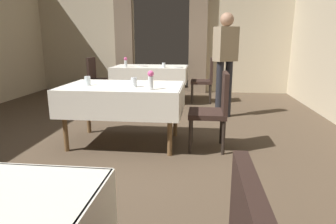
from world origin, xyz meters
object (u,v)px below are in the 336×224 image
(dining_table_far, at_px, (150,71))
(person_waiter_by_doorway, at_px, (225,57))
(chair_far_right, at_px, (205,78))
(flower_vase_far, at_px, (126,62))
(chair_far_left, at_px, (97,77))
(glass_mid_c, at_px, (88,81))
(plate_far_c, at_px, (178,67))
(flower_vase_mid, at_px, (151,79))
(plate_far_b, at_px, (143,66))
(chair_mid_right, at_px, (214,107))
(dining_table_mid, at_px, (123,93))
(glass_mid_b, at_px, (134,82))
(glass_far_d, at_px, (164,65))

(dining_table_far, height_order, person_waiter_by_doorway, person_waiter_by_doorway)
(chair_far_right, bearing_deg, flower_vase_far, -171.02)
(chair_far_left, distance_m, glass_mid_c, 2.84)
(chair_far_right, xyz_separation_m, plate_far_c, (-0.56, -0.26, 0.24))
(glass_mid_c, bearing_deg, flower_vase_mid, -15.10)
(chair_far_right, xyz_separation_m, flower_vase_mid, (-0.65, -2.96, 0.35))
(chair_far_left, xyz_separation_m, glass_mid_c, (0.86, -2.69, 0.29))
(chair_far_right, bearing_deg, plate_far_b, -176.52)
(chair_mid_right, relative_size, chair_far_left, 1.00)
(chair_far_right, bearing_deg, person_waiter_by_doorway, -76.25)
(dining_table_mid, distance_m, dining_table_far, 2.68)
(glass_mid_b, xyz_separation_m, glass_mid_c, (-0.60, 0.07, -0.00))
(flower_vase_mid, bearing_deg, glass_mid_c, 164.90)
(dining_table_far, bearing_deg, glass_mid_c, -96.42)
(dining_table_mid, bearing_deg, flower_vase_far, 103.62)
(glass_mid_b, bearing_deg, plate_far_b, 99.17)
(flower_vase_mid, relative_size, glass_far_d, 2.19)
(chair_far_right, height_order, glass_mid_b, chair_far_right)
(dining_table_far, height_order, flower_vase_far, flower_vase_far)
(dining_table_far, relative_size, person_waiter_by_doorway, 0.91)
(chair_mid_right, xyz_separation_m, flower_vase_mid, (-0.72, -0.21, 0.35))
(glass_mid_c, xyz_separation_m, flower_vase_far, (-0.16, 2.48, 0.05))
(chair_far_left, bearing_deg, person_waiter_by_doorway, -23.83)
(dining_table_mid, xyz_separation_m, flower_vase_far, (-0.59, 2.42, 0.21))
(glass_mid_c, height_order, plate_far_b, glass_mid_c)
(chair_far_right, bearing_deg, glass_mid_c, -118.27)
(person_waiter_by_doorway, bearing_deg, dining_table_far, 140.45)
(dining_table_mid, height_order, plate_far_c, plate_far_c)
(dining_table_far, relative_size, chair_far_right, 1.68)
(chair_mid_right, relative_size, chair_far_right, 1.00)
(flower_vase_mid, height_order, glass_far_d, flower_vase_mid)
(chair_far_right, bearing_deg, chair_mid_right, -88.44)
(flower_vase_far, distance_m, person_waiter_by_doorway, 2.15)
(dining_table_far, bearing_deg, plate_far_b, -152.29)
(dining_table_mid, xyz_separation_m, glass_mid_c, (-0.43, -0.06, 0.16))
(plate_far_b, bearing_deg, person_waiter_by_doorway, -34.94)
(glass_mid_b, height_order, person_waiter_by_doorway, person_waiter_by_doorway)
(glass_mid_c, height_order, person_waiter_by_doorway, person_waiter_by_doorway)
(plate_far_b, distance_m, person_waiter_by_doorway, 1.99)
(glass_mid_b, bearing_deg, flower_vase_far, 106.49)
(chair_far_left, distance_m, flower_vase_mid, 3.39)
(plate_far_b, bearing_deg, plate_far_c, -13.67)
(dining_table_far, distance_m, person_waiter_by_doorway, 1.93)
(plate_far_c, bearing_deg, dining_table_mid, -101.39)
(chair_far_left, distance_m, flower_vase_far, 0.81)
(dining_table_far, xyz_separation_m, person_waiter_by_doorway, (1.46, -1.21, 0.37))
(chair_far_right, height_order, plate_far_c, chair_far_right)
(chair_far_left, xyz_separation_m, flower_vase_mid, (1.68, -2.92, 0.35))
(plate_far_c, relative_size, glass_far_d, 2.31)
(plate_far_b, relative_size, plate_far_c, 0.94)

